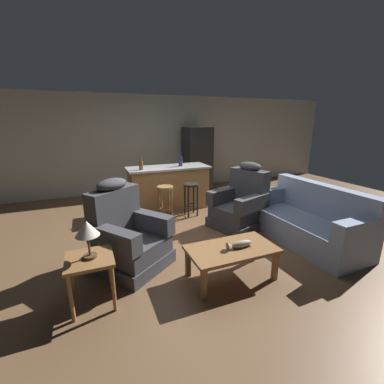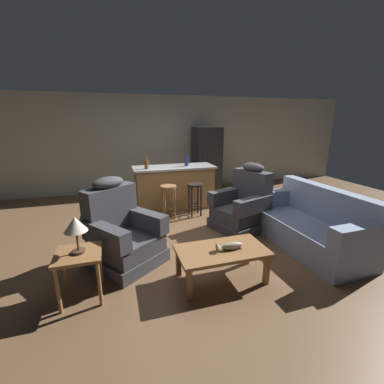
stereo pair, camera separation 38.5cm
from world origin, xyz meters
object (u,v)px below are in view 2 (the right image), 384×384
Objects in this scene: bottle_short_amber at (186,161)px; refrigerator at (207,159)px; coffee_table at (222,253)px; recliner_near_island at (243,206)px; couch at (311,226)px; table_lamp at (75,226)px; kitchen_island at (174,187)px; end_table at (79,261)px; bar_stool_right at (195,193)px; recliner_near_lamp at (122,234)px; bar_stool_left at (169,196)px; bottle_tall_green at (146,164)px; fish_figurine at (230,246)px.

refrigerator is at bearing 52.66° from bottle_short_amber.
coffee_table is 0.92× the size of recliner_near_island.
recliner_near_island reaches higher than coffee_table.
bottle_short_amber is (0.38, 2.88, 0.70)m from coffee_table.
table_lamp is at bearing 3.21° from couch.
kitchen_island is 1.02× the size of refrigerator.
recliner_near_island is 1.75m from bottle_short_amber.
bar_stool_right reaches higher than end_table.
recliner_near_lamp reaches higher than coffee_table.
bottle_short_amber is (0.28, -0.02, 0.59)m from kitchen_island.
bar_stool_left is at bearing 180.00° from bar_stool_right.
bar_stool_left is at bearing -54.98° from bottle_tall_green.
recliner_near_lamp is 0.67× the size of kitchen_island.
coffee_table is at bearing -5.20° from table_lamp.
table_lamp is at bearing -126.48° from refrigerator.
bar_stool_right is at bearing -65.35° from kitchen_island.
recliner_near_island is 2.77m from refrigerator.
end_table is at bearing -133.39° from bar_stool_right.
recliner_near_lamp is at bearing -136.21° from bar_stool_right.
table_lamp is 3.27m from kitchen_island.
bottle_tall_green reaches higher than recliner_near_island.
kitchen_island is 0.65m from bottle_short_amber.
recliner_near_lamp is 2.15m from bottle_tall_green.
kitchen_island is 0.69m from bar_stool_left.
couch is at bearing -46.56° from bottle_tall_green.
bar_stool_left is at bearing -55.43° from recliner_near_island.
coffee_table is 0.14m from fish_figurine.
bar_stool_left is 0.84m from bottle_tall_green.
end_table is at bearing -121.98° from kitchen_island.
bottle_short_amber reaches higher than coffee_table.
recliner_near_lamp is at bearing 53.91° from end_table.
recliner_near_lamp is at bearing -3.73° from recliner_near_island.
bar_stool_left is at bearing 55.88° from table_lamp.
recliner_near_island is at bearing 68.63° from recliner_near_lamp.
bottle_tall_green is (-0.91, 0.50, 0.58)m from bar_stool_right.
refrigerator is 1.55m from bottle_short_amber.
bar_stool_left is 2.39m from refrigerator.
coffee_table is 2.31m from bar_stool_right.
coffee_table is 2.68× the size of table_lamp.
table_lamp is at bearing -112.50° from bottle_tall_green.
couch is (1.70, 0.42, -0.02)m from coffee_table.
bar_stool_left is (-0.27, -0.63, -0.01)m from kitchen_island.
table_lamp reaches higher than couch.
couch is at bearing -44.61° from bar_stool_left.
table_lamp is 3.39m from bottle_short_amber.
bottle_tall_green is at bearing 67.30° from end_table.
fish_figurine is at bearing -95.69° from bottle_short_amber.
couch is 2.87m from recliner_near_lamp.
recliner_near_lamp is at bearing -107.43° from bottle_tall_green.
recliner_near_lamp is at bearing 54.57° from table_lamp.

